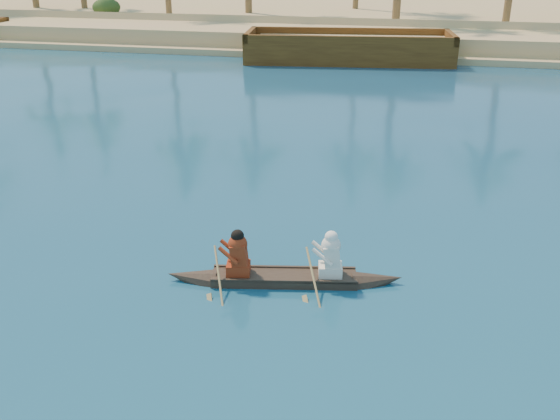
# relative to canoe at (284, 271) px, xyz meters

# --- Properties ---
(sandy_embankment) EXTENTS (150.00, 51.00, 1.50)m
(sandy_embankment) POSITION_rel_canoe_xyz_m (8.00, 50.89, 0.27)
(sandy_embankment) COLOR tan
(sandy_embankment) RESTS_ON ground
(shrub_cluster) EXTENTS (100.00, 6.00, 2.40)m
(shrub_cluster) POSITION_rel_canoe_xyz_m (8.00, 35.50, 0.94)
(shrub_cluster) COLOR #243F17
(shrub_cluster) RESTS_ON ground
(canoe) EXTENTS (4.85, 1.52, 1.33)m
(canoe) POSITION_rel_canoe_xyz_m (0.00, 0.00, 0.00)
(canoe) COLOR #3A2D1F
(canoe) RESTS_ON ground
(barge_mid) EXTENTS (12.24, 5.38, 1.97)m
(barge_mid) POSITION_rel_canoe_xyz_m (-1.79, 26.00, 0.44)
(barge_mid) COLOR brown
(barge_mid) RESTS_ON ground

